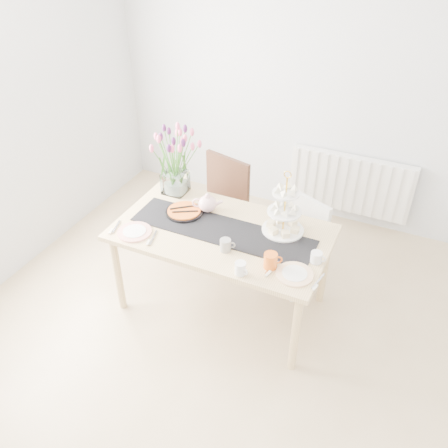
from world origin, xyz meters
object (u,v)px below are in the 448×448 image
at_px(teapot, 208,204).
at_px(tart_tin, 184,212).
at_px(plate_right, 295,274).
at_px(mug_white, 240,268).
at_px(mug_orange, 270,261).
at_px(mug_grey, 225,245).
at_px(dining_table, 222,239).
at_px(cake_stand, 284,217).
at_px(tulip_vase, 173,152).
at_px(cream_jug, 316,257).
at_px(plate_left, 135,232).
at_px(chair_white, 301,237).
at_px(chair_brown, 219,201).
at_px(radiator, 350,184).

relative_size(teapot, tart_tin, 0.80).
xyz_separation_m(tart_tin, plate_right, (1.01, -0.33, -0.01)).
distance_m(mug_white, mug_orange, 0.21).
xyz_separation_m(mug_grey, plate_right, (0.52, -0.04, -0.04)).
xyz_separation_m(dining_table, plate_right, (0.65, -0.25, 0.08)).
bearing_deg(cake_stand, tulip_vase, 171.07).
relative_size(cream_jug, plate_left, 0.31).
relative_size(chair_white, mug_grey, 8.37).
relative_size(chair_white, cake_stand, 1.69).
bearing_deg(cake_stand, teapot, 179.78).
distance_m(chair_brown, tulip_vase, 0.70).
distance_m(chair_brown, cake_stand, 0.93).
distance_m(plate_left, plate_right, 1.22).
bearing_deg(radiator, teapot, -120.92).
distance_m(chair_brown, teapot, 0.54).
relative_size(radiator, plate_right, 4.80).
bearing_deg(tulip_vase, radiator, 45.95).
bearing_deg(mug_grey, cream_jug, -11.68).
bearing_deg(teapot, tart_tin, -163.64).
distance_m(dining_table, chair_white, 0.77).
distance_m(cake_stand, mug_white, 0.58).
xyz_separation_m(tart_tin, mug_grey, (0.49, -0.28, 0.03)).
bearing_deg(chair_brown, cake_stand, -17.28).
height_order(chair_white, tart_tin, tart_tin).
bearing_deg(mug_grey, cake_stand, 27.85).
distance_m(radiator, mug_orange, 1.89).
bearing_deg(mug_orange, radiator, 51.88).
relative_size(dining_table, cream_jug, 20.15).
relative_size(tart_tin, plate_right, 1.17).
relative_size(radiator, tart_tin, 4.11).
bearing_deg(mug_orange, tart_tin, 126.26).
height_order(radiator, dining_table, same).
relative_size(radiator, teapot, 5.12).
bearing_deg(tart_tin, cake_stand, 7.55).
xyz_separation_m(tulip_vase, cake_stand, (1.00, -0.16, -0.24)).
xyz_separation_m(radiator, mug_grey, (-0.52, -1.81, 0.35)).
bearing_deg(mug_grey, plate_left, 162.52).
bearing_deg(cake_stand, plate_right, -61.73).
bearing_deg(radiator, chair_white, -99.95).
bearing_deg(tulip_vase, cake_stand, -8.93).
height_order(teapot, plate_right, teapot).
relative_size(teapot, plate_left, 0.92).
height_order(dining_table, mug_orange, mug_orange).
relative_size(teapot, mug_white, 2.58).
relative_size(tulip_vase, tart_tin, 2.31).
bearing_deg(dining_table, radiator, 68.23).
bearing_deg(tulip_vase, chair_brown, 49.18).
xyz_separation_m(plate_left, plate_right, (1.22, 0.05, -0.00)).
xyz_separation_m(chair_white, mug_orange, (0.01, -0.81, 0.36)).
relative_size(chair_brown, mug_grey, 10.13).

